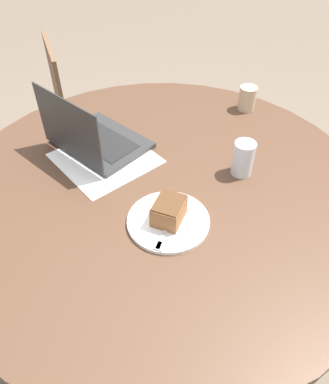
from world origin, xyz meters
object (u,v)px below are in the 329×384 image
Objects in this scene: coffee_glass at (247,98)px; plate at (168,221)px; chair at (89,118)px; laptop at (94,139)px.

plate is at bearing -101.08° from coffee_glass.
laptop reaches higher than chair.
plate is 0.43m from laptop.
chair is 0.93m from coffee_glass.
plate is (0.70, -0.89, 0.33)m from chair.
plate is 2.48× the size of coffee_glass.
laptop is at bearing -6.74° from chair.
laptop is (0.36, -0.63, 0.36)m from chair.
plate is 0.69m from coffee_glass.
coffee_glass is (0.13, 0.67, 0.04)m from plate.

